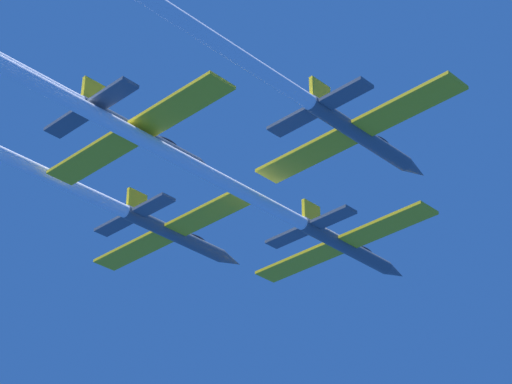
{
  "coord_description": "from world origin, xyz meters",
  "views": [
    {
      "loc": [
        44.36,
        -56.37,
        -37.92
      ],
      "look_at": [
        0.19,
        -10.39,
        0.18
      ],
      "focal_mm": 72.01,
      "sensor_mm": 36.0,
      "label": 1
    }
  ],
  "objects_px": {
    "jet_right_wing": "(258,69)",
    "jet_slot": "(8,65)",
    "jet_lead": "(250,195)",
    "jet_left_wing": "(74,187)"
  },
  "relations": [
    {
      "from": "jet_lead",
      "to": "jet_right_wing",
      "type": "xyz_separation_m",
      "value": [
        9.11,
        -8.69,
        1.59
      ]
    },
    {
      "from": "jet_lead",
      "to": "jet_slot",
      "type": "relative_size",
      "value": 1.01
    },
    {
      "from": "jet_right_wing",
      "to": "jet_slot",
      "type": "distance_m",
      "value": 15.06
    },
    {
      "from": "jet_right_wing",
      "to": "jet_slot",
      "type": "relative_size",
      "value": 0.97
    },
    {
      "from": "jet_lead",
      "to": "jet_slot",
      "type": "bearing_deg",
      "value": -92.22
    },
    {
      "from": "jet_left_wing",
      "to": "jet_slot",
      "type": "relative_size",
      "value": 0.97
    },
    {
      "from": "jet_right_wing",
      "to": "jet_lead",
      "type": "bearing_deg",
      "value": 136.34
    },
    {
      "from": "jet_left_wing",
      "to": "jet_right_wing",
      "type": "height_order",
      "value": "jet_right_wing"
    },
    {
      "from": "jet_lead",
      "to": "jet_right_wing",
      "type": "bearing_deg",
      "value": -43.66
    },
    {
      "from": "jet_left_wing",
      "to": "jet_right_wing",
      "type": "xyz_separation_m",
      "value": [
        19.26,
        -0.74,
        0.14
      ]
    }
  ]
}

